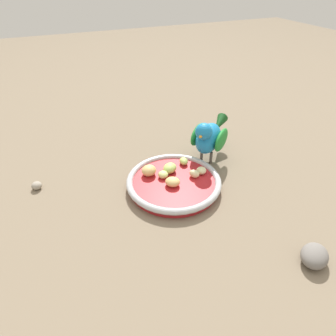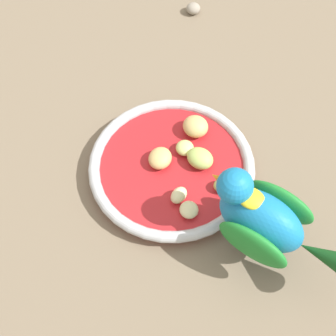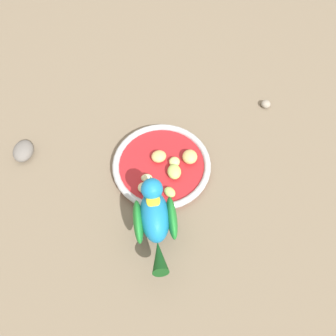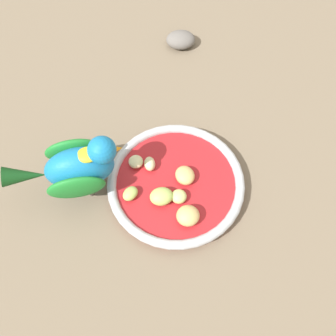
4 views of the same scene
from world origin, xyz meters
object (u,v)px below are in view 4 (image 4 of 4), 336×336
Objects in this scene: apple_piece_4 at (179,196)px; rock_large at (181,40)px; apple_piece_5 at (150,164)px; parrot at (77,167)px; apple_piece_0 at (130,194)px; apple_piece_1 at (161,196)px; apple_piece_2 at (185,175)px; apple_piece_3 at (188,216)px; feeding_bowl at (176,184)px; apple_piece_6 at (136,162)px.

apple_piece_4 reaches higher than rock_large.
apple_piece_5 is 0.16× the size of parrot.
apple_piece_1 is at bearing -68.72° from apple_piece_0.
apple_piece_3 is at bearing -148.76° from apple_piece_2.
apple_piece_4 is at bearing -166.29° from apple_piece_2.
apple_piece_4 is 0.36m from rock_large.
apple_piece_2 is at bearing -41.35° from apple_piece_0.
apple_piece_1 is at bearing 164.13° from apple_piece_2.
apple_piece_2 is 0.17m from parrot.
apple_piece_1 reaches higher than apple_piece_0.
apple_piece_0 and apple_piece_4 have the same top height.
feeding_bowl is at bearing -10.98° from parrot.
apple_piece_3 reaches higher than apple_piece_6.
apple_piece_3 is (-0.05, -0.05, 0.02)m from feeding_bowl.
parrot is (-0.07, 0.06, 0.05)m from apple_piece_6.
apple_piece_3 is (-0.01, -0.05, 0.00)m from apple_piece_1.
parrot reaches higher than apple_piece_4.
apple_piece_0 is at bearing 179.25° from apple_piece_5.
feeding_bowl is 0.02m from apple_piece_2.
apple_piece_3 reaches higher than apple_piece_5.
apple_piece_0 is 0.46× the size of rock_large.
apple_piece_6 is at bearing 69.29° from apple_piece_3.
apple_piece_5 is at bearing 84.46° from feeding_bowl.
apple_piece_6 is at bearing 91.35° from feeding_bowl.
feeding_bowl is at bearing 147.60° from apple_piece_2.
apple_piece_1 reaches higher than feeding_bowl.
parrot reaches higher than rock_large.
parrot is at bearing 118.78° from feeding_bowl.
apple_piece_0 is at bearing 138.65° from apple_piece_2.
apple_piece_1 is 0.37m from rock_large.
apple_piece_1 is at bearing -24.36° from parrot.
parrot is (-0.08, 0.08, 0.05)m from apple_piece_5.
apple_piece_3 is 0.04m from apple_piece_4.
apple_piece_0 is (-0.06, 0.05, 0.01)m from feeding_bowl.
apple_piece_5 reaches higher than feeding_bowl.
parrot is (-0.09, 0.14, 0.05)m from apple_piece_2.
apple_piece_2 is at bearing -81.86° from apple_piece_5.
feeding_bowl is 0.07m from apple_piece_3.
apple_piece_2 reaches higher than feeding_bowl.
apple_piece_6 is at bearing 62.30° from apple_piece_1.
apple_piece_4 is 1.01× the size of apple_piece_6.
parrot is at bearing 121.50° from apple_piece_2.
apple_piece_3 reaches higher than rock_large.
apple_piece_1 is at bearing -157.37° from rock_large.
apple_piece_4 is (0.02, 0.03, -0.00)m from apple_piece_3.
parrot is at bearing 140.95° from apple_piece_6.
parrot is 0.38m from rock_large.
apple_piece_5 is at bearing 67.71° from apple_piece_4.
apple_piece_2 is (0.01, -0.01, 0.02)m from feeding_bowl.
parrot is (-0.04, 0.13, 0.04)m from apple_piece_1.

